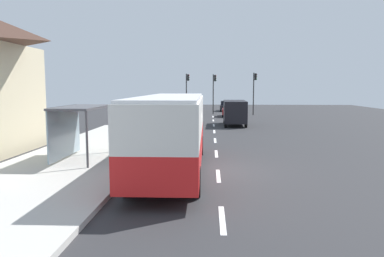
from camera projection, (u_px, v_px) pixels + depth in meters
ground_plane at (211, 132)px, 29.97m from camera, size 56.00×92.00×0.04m
sidewalk_platform at (82, 158)px, 18.35m from camera, size 6.20×30.00×0.18m
lane_stripe_seg_0 at (222, 219)px, 10.10m from camera, size 0.16×2.20×0.01m
lane_stripe_seg_1 at (218, 176)px, 15.06m from camera, size 0.16×2.20×0.01m
lane_stripe_seg_2 at (216, 154)px, 20.03m from camera, size 0.16×2.20×0.01m
lane_stripe_seg_3 at (215, 140)px, 24.99m from camera, size 0.16×2.20×0.01m
lane_stripe_seg_4 at (214, 132)px, 29.95m from camera, size 0.16×2.20×0.01m
lane_stripe_seg_5 at (214, 125)px, 34.92m from camera, size 0.16×2.20×0.01m
lane_stripe_seg_6 at (213, 120)px, 39.88m from camera, size 0.16×2.20×0.01m
lane_stripe_seg_7 at (213, 117)px, 44.84m from camera, size 0.16×2.20×0.01m
bus at (172, 128)px, 15.77m from camera, size 2.62×11.03×3.21m
white_van at (235, 111)px, 34.80m from camera, size 2.10×5.23×2.30m
sedan_near at (230, 110)px, 45.18m from camera, size 1.97×4.46×1.52m
sedan_far at (226, 106)px, 55.45m from camera, size 1.97×4.46×1.52m
recycling_bin_yellow at (129, 145)px, 18.87m from camera, size 0.52×0.52×0.95m
recycling_bin_green at (132, 143)px, 19.56m from camera, size 0.52×0.52×0.95m
recycling_bin_orange at (134, 141)px, 20.26m from camera, size 0.52×0.52×0.95m
recycling_bin_blue at (137, 139)px, 20.95m from camera, size 0.52×0.52×0.95m
traffic_light_near_side at (254, 87)px, 47.24m from camera, size 0.49×0.28×5.36m
traffic_light_far_side at (187, 88)px, 48.46m from camera, size 0.49×0.28×5.28m
traffic_light_median at (214, 88)px, 49.08m from camera, size 0.49×0.28×5.22m
bus_shelter at (75, 119)px, 17.48m from camera, size 1.80×4.00×2.50m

